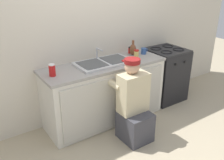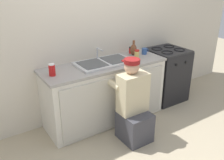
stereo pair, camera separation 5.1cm
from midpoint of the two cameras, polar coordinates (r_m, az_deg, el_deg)
ground_plane at (r=3.68m, az=0.48°, el=-10.76°), size 12.00×12.00×0.00m
back_wall at (r=3.69m, az=-5.27°, el=10.52°), size 6.00×0.10×2.50m
counter_cabinet at (r=3.68m, az=-2.06°, el=-3.12°), size 1.77×0.62×0.85m
countertop at (r=3.51m, az=-2.25°, el=3.47°), size 1.81×0.62×0.04m
sink_double_basin at (r=3.50m, az=-2.28°, el=4.06°), size 0.80×0.44×0.19m
stove_range at (r=4.39m, az=11.65°, el=1.30°), size 0.61×0.62×0.91m
plumber_person at (r=3.25m, az=4.53°, el=-6.26°), size 0.42×0.61×1.10m
vase_decorative at (r=3.87m, az=4.42°, el=7.03°), size 0.10×0.10×0.23m
condiment_jar at (r=3.72m, az=5.20°, el=5.93°), size 0.07×0.07×0.13m
soda_cup_red at (r=3.14m, az=-13.97°, el=2.19°), size 0.08×0.08×0.15m
coffee_mug at (r=3.94m, az=6.89°, el=6.61°), size 0.13×0.08×0.09m
spice_bottle_red at (r=3.95m, az=3.65°, el=6.82°), size 0.04×0.04×0.10m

